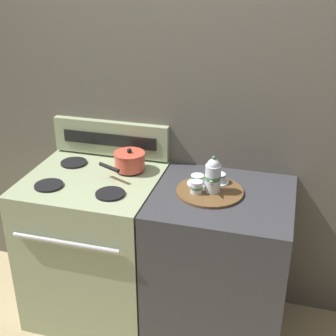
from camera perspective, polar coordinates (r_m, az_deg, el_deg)
The scene contains 11 objects.
ground_plane at distance 3.07m, azimuth -1.46°, elevation -17.52°, with size 6.00×6.00×0.00m, color tan.
wall_back at distance 2.78m, azimuth 0.47°, elevation 4.51°, with size 6.00×0.05×2.20m.
stove at distance 2.90m, azimuth -8.75°, elevation -9.32°, with size 0.75×0.71×0.93m.
control_panel at distance 2.88m, azimuth -6.99°, elevation 3.61°, with size 0.73×0.05×0.22m.
side_counter at distance 2.72m, azimuth 6.24°, elevation -11.82°, with size 0.74×0.68×0.91m.
saucepan at distance 2.70m, azimuth -4.75°, elevation 0.89°, with size 0.23×0.27×0.13m.
serving_tray at distance 2.49m, azimuth 5.11°, elevation -2.84°, with size 0.36×0.36×0.01m.
teapot at distance 2.43m, azimuth 5.50°, elevation -0.91°, with size 0.08×0.13×0.20m.
teacup_left at distance 2.53m, azimuth 3.61°, elevation -1.42°, with size 0.11×0.11×0.05m.
teacup_right at distance 2.56m, azimuth 6.23°, elevation -1.23°, with size 0.11×0.11×0.05m.
creamer_jug at distance 2.44m, azimuth 3.50°, elevation -2.33°, with size 0.07×0.07×0.07m.
Camera 1 is at (0.68, -2.15, 2.09)m, focal length 50.00 mm.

